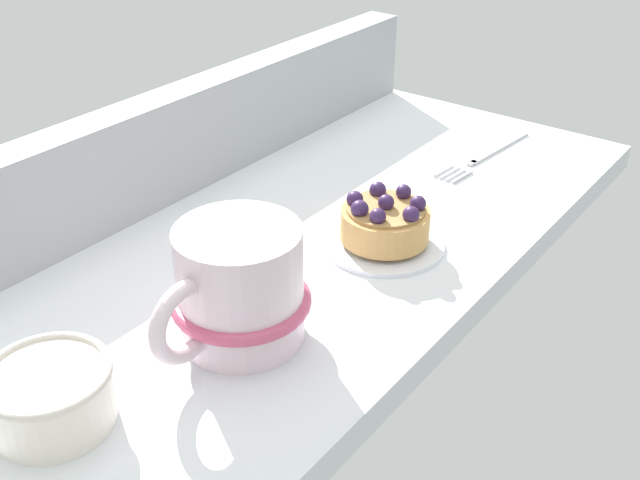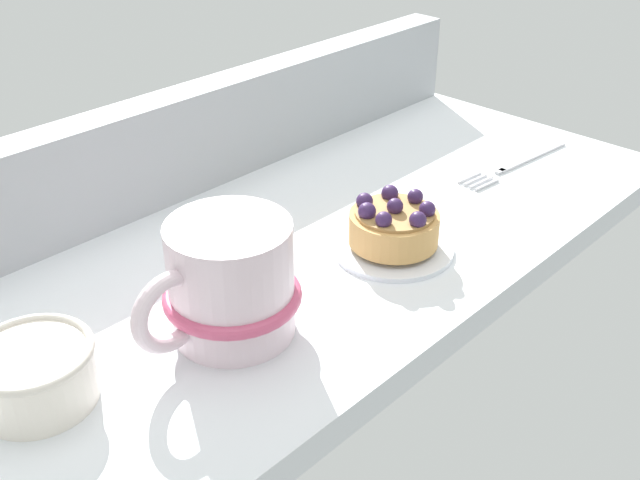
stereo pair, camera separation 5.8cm
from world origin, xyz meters
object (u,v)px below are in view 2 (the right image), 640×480
dessert_fork (516,163)px  raspberry_tart (394,224)px  dessert_plate (393,246)px  sugar_bowl (34,373)px  coffee_mug (229,283)px

dessert_fork → raspberry_tart: bearing=-176.5°
dessert_plate → sugar_bowl: 30.62cm
raspberry_tart → sugar_bowl: size_ratio=0.95×
sugar_bowl → raspberry_tart: bearing=-9.0°
dessert_plate → coffee_mug: coffee_mug is taller
dessert_fork → sugar_bowl: size_ratio=2.05×
coffee_mug → dessert_fork: 39.32cm
dessert_plate → sugar_bowl: size_ratio=1.30×
sugar_bowl → coffee_mug: bearing=-14.9°
dessert_fork → sugar_bowl: 52.53cm
raspberry_tart → dessert_plate: bearing=-53.5°
raspberry_tart → coffee_mug: 17.06cm
raspberry_tart → sugar_bowl: bearing=171.0°
dessert_plate → coffee_mug: size_ratio=0.78×
coffee_mug → raspberry_tart: bearing=-4.3°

